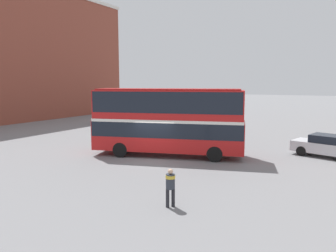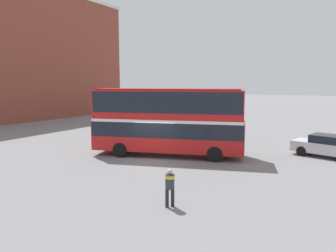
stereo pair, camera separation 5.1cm
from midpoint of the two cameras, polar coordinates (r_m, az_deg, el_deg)
name	(u,v)px [view 1 (the left image)]	position (r m, az deg, el deg)	size (l,w,h in m)	color
ground_plane	(152,161)	(21.50, -2.94, -6.03)	(240.00, 240.00, 0.00)	slate
building_row_left	(5,53)	(49.42, -26.55, 11.33)	(9.68, 37.40, 17.87)	brown
double_decker_bus	(168,118)	(22.40, -0.06, 1.44)	(10.56, 5.29, 4.64)	red
pedestrian_foreground	(170,184)	(13.49, 0.31, -10.03)	(0.56, 0.56, 1.60)	#232328
parked_car_kerb_near	(116,118)	(39.93, -9.07, 1.38)	(4.37, 2.22, 1.57)	navy
parked_car_kerb_far	(327,146)	(24.83, 25.84, -3.10)	(4.58, 2.88, 1.53)	silver
parked_car_side_street	(168,126)	(32.21, -0.12, -0.01)	(4.63, 2.52, 1.59)	silver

